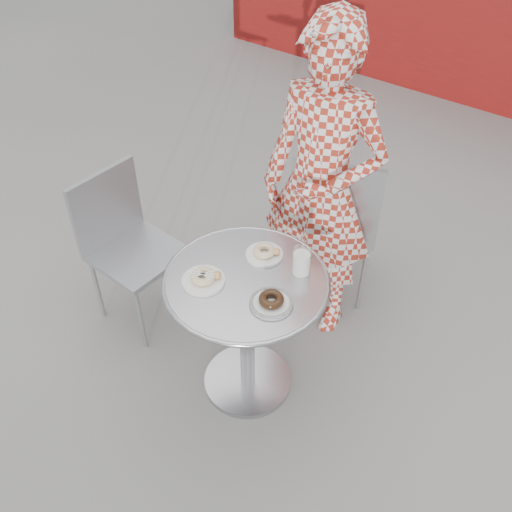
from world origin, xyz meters
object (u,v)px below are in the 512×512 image
Objects in this scene: bistro_table at (247,308)px; plate_near at (204,278)px; chair_far at (333,244)px; plate_checker at (271,302)px; chair_left at (140,277)px; seated_person at (321,190)px; plate_far at (265,253)px; milk_cup at (301,262)px.

plate_near reaches higher than bistro_table.
chair_far is 5.19× the size of plate_near.
chair_far reaches higher than plate_checker.
seated_person is at bearing -49.26° from chair_left.
plate_far reaches higher than bistro_table.
chair_far is at bearing 85.35° from plate_near.
chair_far is 1.12m from chair_left.
plate_near reaches higher than plate_checker.
plate_checker is (0.20, -0.23, -0.00)m from plate_far.
chair_far is 7.50× the size of milk_cup.
plate_far is (0.75, 0.13, 0.49)m from chair_left.
plate_checker is (0.23, -0.95, 0.46)m from chair_far.
chair_far is 1.08m from plate_checker.
bistro_table is 0.69m from seated_person.
plate_far is 0.92× the size of plate_checker.
seated_person is (0.76, 0.59, 0.58)m from chair_left.
plate_near is 1.02× the size of plate_checker.
bistro_table is at bearing 41.14° from plate_near.
plate_near is at bearing -138.86° from bistro_table.
plate_checker is (0.31, 0.06, -0.00)m from plate_near.
chair_far reaches higher than plate_far.
plate_far is 1.31× the size of milk_cup.
seated_person reaches higher than plate_far.
bistro_table is at bearing -81.59° from plate_far.
seated_person is 13.15× the size of milk_cup.
milk_cup is (0.18, -0.45, -0.05)m from seated_person.
milk_cup is (0.19, 0.00, 0.04)m from plate_far.
chair_left is 1.12m from seated_person.
chair_far is 1.10× the size of chair_left.
plate_checker is at bearing -79.21° from seated_person.
chair_far reaches higher than milk_cup.
plate_far is at bearing 69.63° from chair_far.
plate_far is (0.03, -0.72, 0.46)m from chair_far.
chair_far is 0.61m from seated_person.
plate_far is at bearing -178.85° from milk_cup.
plate_checker is at bearing -48.95° from plate_far.
chair_far is 0.86m from plate_far.
bistro_table is 0.27m from plate_checker.
chair_left is 6.81× the size of milk_cup.
chair_left reaches higher than plate_far.
seated_person reaches higher than chair_left.
plate_near is at bearing -110.66° from plate_far.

